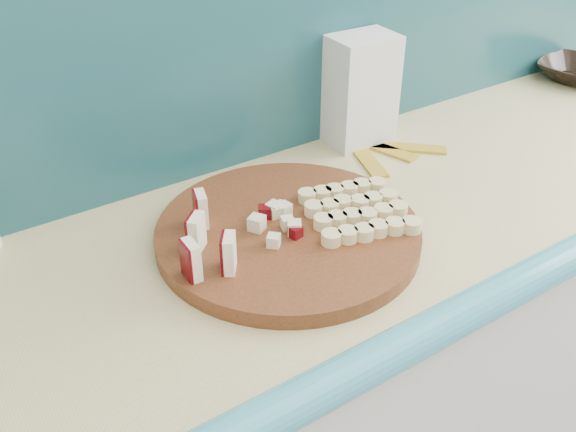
# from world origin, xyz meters

# --- Properties ---
(kitchen_counter) EXTENTS (2.20, 0.63, 0.91)m
(kitchen_counter) POSITION_xyz_m (0.10, 1.50, 0.46)
(kitchen_counter) COLOR silver
(kitchen_counter) RESTS_ON ground
(backsplash) EXTENTS (2.20, 0.02, 0.50)m
(backsplash) POSITION_xyz_m (0.10, 1.79, 1.16)
(backsplash) COLOR teal
(backsplash) RESTS_ON kitchen_counter
(cutting_board) EXTENTS (0.56, 0.56, 0.03)m
(cutting_board) POSITION_xyz_m (-0.36, 1.50, 0.92)
(cutting_board) COLOR #40240D
(cutting_board) RESTS_ON kitchen_counter
(apple_wedges) EXTENTS (0.11, 0.17, 0.06)m
(apple_wedges) POSITION_xyz_m (-0.51, 1.50, 0.97)
(apple_wedges) COLOR #F7ECC6
(apple_wedges) RESTS_ON cutting_board
(apple_chunks) EXTENTS (0.07, 0.08, 0.02)m
(apple_chunks) POSITION_xyz_m (-0.39, 1.50, 0.95)
(apple_chunks) COLOR beige
(apple_chunks) RESTS_ON cutting_board
(banana_slices) EXTENTS (0.20, 0.20, 0.02)m
(banana_slices) POSITION_xyz_m (-0.25, 1.46, 0.95)
(banana_slices) COLOR #E0CC89
(banana_slices) RESTS_ON cutting_board
(flour_bag) EXTENTS (0.14, 0.10, 0.23)m
(flour_bag) POSITION_xyz_m (-0.03, 1.73, 1.03)
(flour_bag) COLOR silver
(flour_bag) RESTS_ON kitchen_counter
(banana_peel) EXTENTS (0.22, 0.18, 0.01)m
(banana_peel) POSITION_xyz_m (-0.01, 1.65, 0.91)
(banana_peel) COLOR gold
(banana_peel) RESTS_ON kitchen_counter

